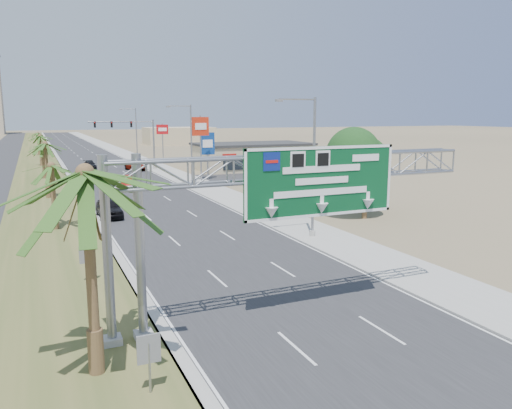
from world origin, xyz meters
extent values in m
cube|color=#28282B|center=(0.00, 110.00, 0.01)|extent=(12.00, 300.00, 0.02)
cube|color=#9E9B93|center=(8.50, 110.00, 0.05)|extent=(4.00, 300.00, 0.10)
cube|color=#435023|center=(-10.00, 110.00, 0.06)|extent=(7.00, 300.00, 0.12)
cube|color=#28282B|center=(-17.00, 110.00, 0.01)|extent=(8.00, 300.00, 0.02)
cylinder|color=gray|center=(-7.20, 10.00, 3.70)|extent=(0.36, 0.36, 7.40)
cylinder|color=gray|center=(-8.40, 10.00, 3.70)|extent=(0.36, 0.36, 7.40)
cube|color=#9E9B93|center=(-7.20, 10.00, 0.20)|extent=(0.70, 0.70, 0.40)
cube|color=#9E9B93|center=(-8.40, 10.00, 0.20)|extent=(0.70, 0.70, 0.40)
cube|color=#074621|center=(0.50, 9.52, 6.00)|extent=(7.20, 0.12, 3.00)
cube|color=navy|center=(-1.90, 9.44, 6.95)|extent=(0.75, 0.03, 0.75)
cone|color=white|center=(0.50, 9.44, 4.85)|extent=(0.56, 0.56, 0.45)
cylinder|color=brown|center=(-9.20, 8.00, 3.50)|extent=(0.36, 0.36, 7.00)
cylinder|color=brown|center=(-9.20, 8.00, 0.84)|extent=(0.54, 0.54, 1.68)
cylinder|color=brown|center=(-9.50, 32.00, 2.50)|extent=(0.36, 0.36, 5.00)
cylinder|color=brown|center=(-9.50, 32.00, 0.60)|extent=(0.54, 0.54, 1.20)
cylinder|color=brown|center=(-9.50, 48.00, 2.90)|extent=(0.36, 0.36, 5.80)
cylinder|color=brown|center=(-9.50, 48.00, 0.70)|extent=(0.54, 0.54, 1.39)
cylinder|color=brown|center=(-9.50, 66.00, 2.25)|extent=(0.36, 0.36, 4.50)
cylinder|color=brown|center=(-9.50, 66.00, 0.54)|extent=(0.54, 0.54, 1.08)
cylinder|color=brown|center=(-9.50, 85.00, 2.60)|extent=(0.36, 0.36, 5.20)
cylinder|color=brown|center=(-9.50, 85.00, 0.62)|extent=(0.54, 0.54, 1.25)
cylinder|color=brown|center=(-9.50, 110.00, 2.40)|extent=(0.36, 0.36, 4.80)
cylinder|color=brown|center=(-9.50, 110.00, 0.58)|extent=(0.54, 0.54, 1.15)
cylinder|color=gray|center=(7.50, 22.00, 5.00)|extent=(0.20, 0.20, 10.00)
cylinder|color=gray|center=(6.10, 22.00, 9.85)|extent=(2.80, 0.12, 0.12)
cube|color=slate|center=(4.70, 22.00, 9.75)|extent=(0.50, 0.22, 0.18)
cylinder|color=#9E9B93|center=(7.50, 22.00, 0.25)|extent=(0.44, 0.44, 0.50)
cylinder|color=gray|center=(7.50, 52.00, 5.00)|extent=(0.20, 0.20, 10.00)
cylinder|color=gray|center=(6.10, 52.00, 9.85)|extent=(2.80, 0.12, 0.12)
cube|color=slate|center=(4.70, 52.00, 9.75)|extent=(0.50, 0.22, 0.18)
cylinder|color=#9E9B93|center=(7.50, 52.00, 0.25)|extent=(0.44, 0.44, 0.50)
cylinder|color=gray|center=(7.50, 88.00, 5.00)|extent=(0.20, 0.20, 10.00)
cylinder|color=gray|center=(6.10, 88.00, 9.85)|extent=(2.80, 0.12, 0.12)
cube|color=slate|center=(4.70, 88.00, 9.75)|extent=(0.50, 0.22, 0.18)
cylinder|color=#9E9B93|center=(7.50, 88.00, 0.25)|extent=(0.44, 0.44, 0.50)
cylinder|color=gray|center=(7.20, 72.00, 4.00)|extent=(0.28, 0.28, 8.00)
cylinder|color=gray|center=(2.20, 72.00, 7.70)|extent=(10.00, 0.18, 0.18)
cube|color=black|center=(3.70, 71.80, 7.30)|extent=(0.32, 0.18, 0.95)
cube|color=black|center=(0.70, 71.80, 7.30)|extent=(0.32, 0.18, 0.95)
cube|color=black|center=(-1.80, 71.80, 7.30)|extent=(0.32, 0.18, 0.95)
sphere|color=red|center=(3.70, 71.68, 7.60)|extent=(0.22, 0.22, 0.22)
imported|color=black|center=(7.20, 72.00, 7.00)|extent=(0.16, 0.16, 0.60)
cylinder|color=#9E9B93|center=(7.20, 72.00, 0.30)|extent=(0.56, 0.56, 0.60)
cube|color=tan|center=(22.00, 66.00, 2.00)|extent=(18.00, 10.00, 4.00)
cylinder|color=brown|center=(15.00, 26.00, 1.95)|extent=(0.44, 0.44, 3.90)
sphere|color=#153613|center=(15.00, 26.00, 4.55)|extent=(4.50, 4.50, 4.50)
cylinder|color=brown|center=(18.00, 30.00, 1.65)|extent=(0.44, 0.44, 3.30)
sphere|color=#153613|center=(18.00, 30.00, 3.85)|extent=(3.50, 3.50, 3.50)
cylinder|color=gray|center=(-7.80, 6.00, 0.90)|extent=(0.08, 0.08, 1.80)
cube|color=slate|center=(-7.80, 6.00, 1.60)|extent=(0.75, 0.06, 0.95)
cylinder|color=gray|center=(-8.50, 18.00, 0.90)|extent=(0.08, 0.08, 1.80)
cube|color=slate|center=(-8.50, 18.00, 1.60)|extent=(0.75, 0.06, 0.95)
cube|color=tan|center=(30.00, 140.00, 2.50)|extent=(20.00, 12.00, 5.00)
imported|color=black|center=(-5.00, 35.45, 0.82)|extent=(1.95, 4.83, 1.64)
imported|color=maroon|center=(-0.76, 52.11, 0.80)|extent=(1.72, 4.88, 1.60)
imported|color=gray|center=(4.07, 71.65, 0.69)|extent=(2.93, 5.24, 1.38)
imported|color=black|center=(-2.36, 77.28, 0.63)|extent=(1.91, 4.42, 1.27)
cylinder|color=gray|center=(9.44, 54.25, 4.35)|extent=(0.20, 0.20, 8.70)
cube|color=red|center=(9.44, 54.25, 7.30)|extent=(2.41, 0.82, 2.40)
cube|color=white|center=(9.44, 54.07, 7.30)|extent=(1.65, 0.41, 0.84)
cylinder|color=gray|center=(11.10, 56.53, 3.31)|extent=(0.20, 0.20, 6.61)
cube|color=navy|center=(11.10, 56.53, 4.91)|extent=(2.01, 0.39, 3.00)
cube|color=white|center=(11.10, 56.35, 4.91)|extent=(1.40, 0.10, 1.05)
cylinder|color=gray|center=(11.85, 85.31, 3.57)|extent=(0.20, 0.20, 7.15)
cube|color=#B60E13|center=(11.85, 85.31, 6.05)|extent=(2.18, 1.00, 1.80)
cube|color=white|center=(11.85, 85.13, 6.05)|extent=(1.47, 0.54, 0.63)
camera|label=1|loc=(-10.64, -8.63, 8.82)|focal=35.00mm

